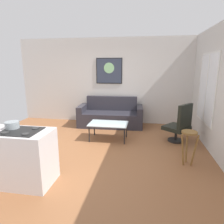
% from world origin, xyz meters
% --- Properties ---
extents(ground, '(6.40, 6.40, 0.04)m').
position_xyz_m(ground, '(0.00, 0.00, -0.02)').
color(ground, brown).
extents(back_wall, '(6.40, 0.05, 2.80)m').
position_xyz_m(back_wall, '(0.00, 2.42, 1.40)').
color(back_wall, silver).
rests_on(back_wall, ground).
extents(right_wall, '(0.05, 6.40, 2.80)m').
position_xyz_m(right_wall, '(2.62, 0.30, 1.40)').
color(right_wall, silver).
rests_on(right_wall, ground).
extents(couch, '(2.08, 0.95, 0.92)m').
position_xyz_m(couch, '(0.05, 1.94, 0.31)').
color(couch, '#2C2B33').
rests_on(couch, ground).
extents(coffee_table, '(1.00, 0.63, 0.45)m').
position_xyz_m(coffee_table, '(0.20, 0.68, 0.41)').
color(coffee_table, silver).
rests_on(coffee_table, ground).
extents(armchair, '(0.77, 0.78, 1.00)m').
position_xyz_m(armchair, '(2.01, 0.80, 0.47)').
color(armchair, black).
rests_on(armchair, ground).
extents(bar_stool, '(0.34, 0.34, 0.68)m').
position_xyz_m(bar_stool, '(1.99, -0.40, 0.51)').
color(bar_stool, brown).
rests_on(bar_stool, ground).
extents(kitchen_counter, '(1.46, 0.61, 0.92)m').
position_xyz_m(kitchen_counter, '(-1.06, -1.51, 0.45)').
color(kitchen_counter, silver).
rests_on(kitchen_counter, ground).
extents(mixing_bowl, '(0.23, 0.23, 0.12)m').
position_xyz_m(mixing_bowl, '(-1.01, -1.41, 0.96)').
color(mixing_bowl, '#8D979C').
rests_on(mixing_bowl, kitchen_counter).
extents(wall_painting, '(0.87, 0.03, 0.83)m').
position_xyz_m(wall_painting, '(-0.08, 2.38, 1.74)').
color(wall_painting, black).
extents(window, '(0.03, 1.31, 1.69)m').
position_xyz_m(window, '(2.59, 0.90, 1.37)').
color(window, silver).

